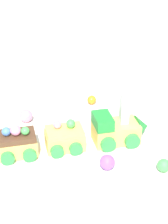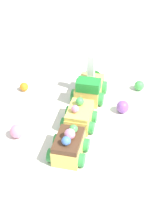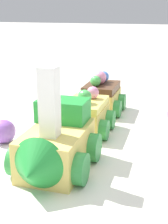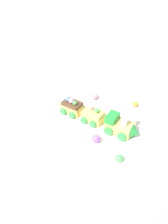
{
  "view_description": "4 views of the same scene",
  "coord_description": "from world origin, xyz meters",
  "px_view_note": "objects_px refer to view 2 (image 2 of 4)",
  "views": [
    {
      "loc": [
        -0.02,
        -0.66,
        0.47
      ],
      "look_at": [
        0.02,
        0.01,
        0.08
      ],
      "focal_mm": 60.0,
      "sensor_mm": 36.0,
      "label": 1
    },
    {
      "loc": [
        -0.52,
        -0.23,
        0.48
      ],
      "look_at": [
        -0.05,
        -0.03,
        0.07
      ],
      "focal_mm": 50.0,
      "sensor_mm": 36.0,
      "label": 2
    },
    {
      "loc": [
        0.35,
        0.17,
        0.17
      ],
      "look_at": [
        -0.04,
        -0.02,
        0.03
      ],
      "focal_mm": 50.0,
      "sensor_mm": 36.0,
      "label": 3
    },
    {
      "loc": [
        0.38,
        -0.5,
        0.58
      ],
      "look_at": [
        -0.05,
        -0.04,
        0.06
      ],
      "focal_mm": 35.0,
      "sensor_mm": 36.0,
      "label": 4
    }
  ],
  "objects_px": {
    "cake_car_chocolate": "(69,146)",
    "gumball_green": "(139,86)",
    "cake_train_locomotive": "(90,86)",
    "gumball_purple": "(123,107)",
    "gumball_orange": "(24,87)",
    "cake_car_lemon": "(80,116)",
    "gumball_pink": "(17,131)"
  },
  "relations": [
    {
      "from": "cake_car_chocolate",
      "to": "gumball_green",
      "type": "bearing_deg",
      "value": -24.35
    },
    {
      "from": "cake_train_locomotive",
      "to": "gumball_green",
      "type": "height_order",
      "value": "cake_train_locomotive"
    },
    {
      "from": "gumball_purple",
      "to": "gumball_orange",
      "type": "xyz_separation_m",
      "value": [
        -0.01,
        0.27,
        -0.0
      ]
    },
    {
      "from": "cake_car_lemon",
      "to": "gumball_green",
      "type": "distance_m",
      "value": 0.21
    },
    {
      "from": "cake_car_chocolate",
      "to": "cake_train_locomotive",
      "type": "bearing_deg",
      "value": 0.07
    },
    {
      "from": "cake_car_lemon",
      "to": "gumball_pink",
      "type": "relative_size",
      "value": 2.83
    },
    {
      "from": "gumball_orange",
      "to": "cake_car_chocolate",
      "type": "bearing_deg",
      "value": -129.21
    },
    {
      "from": "cake_car_lemon",
      "to": "gumball_purple",
      "type": "bearing_deg",
      "value": -53.71
    },
    {
      "from": "cake_car_chocolate",
      "to": "gumball_green",
      "type": "relative_size",
      "value": 3.34
    },
    {
      "from": "cake_car_lemon",
      "to": "gumball_green",
      "type": "xyz_separation_m",
      "value": [
        0.19,
        -0.09,
        -0.01
      ]
    },
    {
      "from": "cake_train_locomotive",
      "to": "cake_car_chocolate",
      "type": "distance_m",
      "value": 0.22
    },
    {
      "from": "cake_car_lemon",
      "to": "gumball_purple",
      "type": "xyz_separation_m",
      "value": [
        0.08,
        -0.08,
        -0.01
      ]
    },
    {
      "from": "gumball_green",
      "to": "cake_car_lemon",
      "type": "bearing_deg",
      "value": 154.33
    },
    {
      "from": "gumball_pink",
      "to": "gumball_orange",
      "type": "bearing_deg",
      "value": 26.19
    },
    {
      "from": "cake_car_chocolate",
      "to": "gumball_pink",
      "type": "height_order",
      "value": "cake_car_chocolate"
    },
    {
      "from": "cake_train_locomotive",
      "to": "cake_car_chocolate",
      "type": "bearing_deg",
      "value": -179.93
    },
    {
      "from": "cake_car_lemon",
      "to": "gumball_orange",
      "type": "bearing_deg",
      "value": 59.36
    },
    {
      "from": "gumball_orange",
      "to": "gumball_purple",
      "type": "bearing_deg",
      "value": -87.75
    },
    {
      "from": "cake_car_lemon",
      "to": "gumball_pink",
      "type": "distance_m",
      "value": 0.14
    },
    {
      "from": "gumball_purple",
      "to": "gumball_green",
      "type": "bearing_deg",
      "value": -7.0
    },
    {
      "from": "gumball_pink",
      "to": "gumball_purple",
      "type": "distance_m",
      "value": 0.25
    },
    {
      "from": "cake_train_locomotive",
      "to": "cake_car_lemon",
      "type": "distance_m",
      "value": 0.12
    },
    {
      "from": "cake_train_locomotive",
      "to": "gumball_green",
      "type": "relative_size",
      "value": 4.94
    },
    {
      "from": "gumball_purple",
      "to": "gumball_orange",
      "type": "bearing_deg",
      "value": 92.25
    },
    {
      "from": "cake_train_locomotive",
      "to": "gumball_orange",
      "type": "height_order",
      "value": "cake_train_locomotive"
    },
    {
      "from": "cake_car_chocolate",
      "to": "gumball_pink",
      "type": "xyz_separation_m",
      "value": [
        0.01,
        0.13,
        -0.01
      ]
    },
    {
      "from": "cake_car_chocolate",
      "to": "gumball_pink",
      "type": "distance_m",
      "value": 0.13
    },
    {
      "from": "gumball_purple",
      "to": "gumball_orange",
      "type": "relative_size",
      "value": 1.35
    },
    {
      "from": "gumball_green",
      "to": "gumball_orange",
      "type": "xyz_separation_m",
      "value": [
        -0.12,
        0.28,
        -0.0
      ]
    },
    {
      "from": "cake_car_chocolate",
      "to": "gumball_purple",
      "type": "relative_size",
      "value": 2.85
    },
    {
      "from": "cake_car_chocolate",
      "to": "gumball_orange",
      "type": "relative_size",
      "value": 3.85
    },
    {
      "from": "gumball_green",
      "to": "gumball_purple",
      "type": "relative_size",
      "value": 0.85
    }
  ]
}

